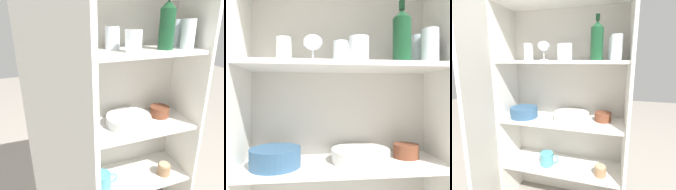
% 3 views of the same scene
% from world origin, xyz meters
% --- Properties ---
extents(cupboard_back_panel, '(0.88, 0.02, 1.46)m').
position_xyz_m(cupboard_back_panel, '(0.00, 0.29, 0.73)').
color(cupboard_back_panel, silver).
rests_on(cupboard_back_panel, ground_plane).
extents(cupboard_side_left, '(0.02, 0.32, 1.46)m').
position_xyz_m(cupboard_side_left, '(-0.43, 0.14, 0.73)').
color(cupboard_side_left, white).
rests_on(cupboard_side_left, ground_plane).
extents(cupboard_side_right, '(0.02, 0.32, 1.46)m').
position_xyz_m(cupboard_side_right, '(0.43, 0.14, 0.73)').
color(cupboard_side_right, white).
rests_on(cupboard_side_right, ground_plane).
extents(shelf_board_lower, '(0.84, 0.28, 0.02)m').
position_xyz_m(shelf_board_lower, '(0.00, 0.14, 0.32)').
color(shelf_board_lower, white).
extents(shelf_board_middle, '(0.84, 0.28, 0.02)m').
position_xyz_m(shelf_board_middle, '(0.00, 0.14, 0.68)').
color(shelf_board_middle, white).
extents(shelf_board_upper, '(0.84, 0.28, 0.02)m').
position_xyz_m(shelf_board_upper, '(0.00, 0.14, 1.09)').
color(shelf_board_upper, white).
extents(cupboard_door, '(0.17, 0.42, 1.46)m').
position_xyz_m(cupboard_door, '(-0.36, -0.22, 0.73)').
color(cupboard_door, silver).
rests_on(cupboard_door, ground_plane).
extents(tumbler_glass_0, '(0.07, 0.07, 0.11)m').
position_xyz_m(tumbler_glass_0, '(-0.01, 0.20, 1.15)').
color(tumbler_glass_0, white).
rests_on(tumbler_glass_0, shelf_board_upper).
extents(tumbler_glass_1, '(0.07, 0.07, 0.14)m').
position_xyz_m(tumbler_glass_1, '(0.33, 0.17, 1.17)').
color(tumbler_glass_1, white).
rests_on(tumbler_glass_1, shelf_board_upper).
extents(tumbler_glass_2, '(0.08, 0.08, 0.10)m').
position_xyz_m(tumbler_glass_2, '(0.04, 0.08, 1.15)').
color(tumbler_glass_2, white).
rests_on(tumbler_glass_2, shelf_board_upper).
extents(tumbler_glass_3, '(0.07, 0.07, 0.14)m').
position_xyz_m(tumbler_glass_3, '(0.34, 0.08, 1.17)').
color(tumbler_glass_3, white).
rests_on(tumbler_glass_3, shelf_board_upper).
extents(tumbler_glass_4, '(0.07, 0.07, 0.12)m').
position_xyz_m(tumbler_glass_4, '(-0.26, 0.18, 1.16)').
color(tumbler_glass_4, white).
rests_on(tumbler_glass_4, shelf_board_upper).
extents(wine_glass_0, '(0.08, 0.08, 0.13)m').
position_xyz_m(wine_glass_0, '(-0.14, 0.17, 1.19)').
color(wine_glass_0, white).
rests_on(wine_glass_0, shelf_board_upper).
extents(wine_bottle, '(0.08, 0.08, 0.26)m').
position_xyz_m(wine_bottle, '(0.23, 0.10, 1.21)').
color(wine_bottle, '#194728').
rests_on(wine_bottle, shelf_board_upper).
extents(plate_stack_white, '(0.25, 0.25, 0.05)m').
position_xyz_m(plate_stack_white, '(0.06, 0.15, 0.71)').
color(plate_stack_white, silver).
rests_on(plate_stack_white, shelf_board_middle).
extents(mixing_bowl_large, '(0.20, 0.20, 0.08)m').
position_xyz_m(mixing_bowl_large, '(-0.29, 0.11, 0.73)').
color(mixing_bowl_large, '#33567A').
rests_on(mixing_bowl_large, shelf_board_middle).
extents(serving_bowl_small, '(0.11, 0.11, 0.06)m').
position_xyz_m(serving_bowl_small, '(0.28, 0.18, 0.72)').
color(serving_bowl_small, brown).
rests_on(serving_bowl_small, shelf_board_middle).
extents(coffee_mug_primary, '(0.14, 0.10, 0.09)m').
position_xyz_m(coffee_mug_primary, '(-0.11, 0.10, 0.38)').
color(coffee_mug_primary, teal).
rests_on(coffee_mug_primary, shelf_board_lower).
extents(storage_jar, '(0.08, 0.08, 0.07)m').
position_xyz_m(storage_jar, '(0.28, 0.08, 0.37)').
color(storage_jar, '#99704C').
rests_on(storage_jar, shelf_board_lower).
extents(serving_spoon, '(0.15, 0.10, 0.01)m').
position_xyz_m(serving_spoon, '(0.15, 0.13, 0.34)').
color(serving_spoon, silver).
rests_on(serving_spoon, shelf_board_lower).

